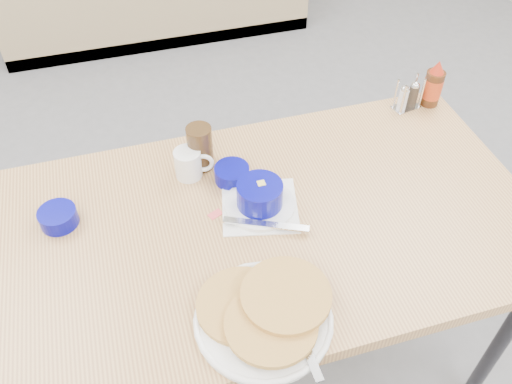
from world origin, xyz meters
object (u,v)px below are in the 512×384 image
object	(u,v)px
amber_tumbler	(200,147)
syrup_bottle	(433,86)
creamer_bowl	(58,217)
condiment_caddy	(408,98)
grits_setting	(260,198)
butter_bowl	(232,174)
dining_table	(274,234)
pancake_plate	(265,313)
coffee_mug	(189,163)

from	to	relation	value
amber_tumbler	syrup_bottle	bearing A→B (deg)	6.02
creamer_bowl	syrup_bottle	bearing A→B (deg)	9.39
condiment_caddy	syrup_bottle	size ratio (longest dim) A/B	0.68
grits_setting	butter_bowl	xyz separation A→B (m)	(-0.04, 0.12, -0.01)
butter_bowl	dining_table	bearing A→B (deg)	-68.82
condiment_caddy	syrup_bottle	world-z (taller)	syrup_bottle
butter_bowl	syrup_bottle	xyz separation A→B (m)	(0.71, 0.16, 0.05)
creamer_bowl	pancake_plate	bearing A→B (deg)	-44.67
pancake_plate	creamer_bowl	bearing A→B (deg)	135.33
creamer_bowl	syrup_bottle	world-z (taller)	syrup_bottle
condiment_caddy	coffee_mug	bearing A→B (deg)	177.27
grits_setting	butter_bowl	size ratio (longest dim) A/B	2.59
coffee_mug	grits_setting	size ratio (longest dim) A/B	0.43
grits_setting	butter_bowl	world-z (taller)	grits_setting
coffee_mug	butter_bowl	size ratio (longest dim) A/B	1.13
syrup_bottle	grits_setting	bearing A→B (deg)	-156.46
dining_table	syrup_bottle	bearing A→B (deg)	27.98
amber_tumbler	grits_setting	bearing A→B (deg)	-61.42
dining_table	creamer_bowl	distance (m)	0.56
dining_table	grits_setting	xyz separation A→B (m)	(-0.02, 0.05, 0.10)
pancake_plate	syrup_bottle	distance (m)	0.97
dining_table	condiment_caddy	xyz separation A→B (m)	(0.56, 0.34, 0.10)
coffee_mug	grits_setting	distance (m)	0.23
pancake_plate	condiment_caddy	world-z (taller)	condiment_caddy
pancake_plate	condiment_caddy	xyz separation A→B (m)	(0.67, 0.62, 0.02)
coffee_mug	grits_setting	bearing A→B (deg)	-49.22
dining_table	coffee_mug	world-z (taller)	coffee_mug
amber_tumbler	butter_bowl	bearing A→B (deg)	-50.15
grits_setting	butter_bowl	bearing A→B (deg)	109.39
butter_bowl	condiment_caddy	bearing A→B (deg)	14.76
dining_table	butter_bowl	distance (m)	0.21
creamer_bowl	butter_bowl	world-z (taller)	same
coffee_mug	syrup_bottle	distance (m)	0.82
condiment_caddy	pancake_plate	bearing A→B (deg)	-148.71
amber_tumbler	syrup_bottle	size ratio (longest dim) A/B	0.85
dining_table	butter_bowl	size ratio (longest dim) A/B	14.31
pancake_plate	syrup_bottle	world-z (taller)	syrup_bottle
dining_table	coffee_mug	size ratio (longest dim) A/B	12.69
butter_bowl	creamer_bowl	bearing A→B (deg)	-176.33
butter_bowl	grits_setting	bearing A→B (deg)	-70.61
pancake_plate	condiment_caddy	distance (m)	0.91
creamer_bowl	grits_setting	bearing A→B (deg)	-10.38
creamer_bowl	condiment_caddy	xyz separation A→B (m)	(1.10, 0.19, 0.02)
syrup_bottle	creamer_bowl	bearing A→B (deg)	-170.61
dining_table	amber_tumbler	world-z (taller)	amber_tumbler
pancake_plate	butter_bowl	xyz separation A→B (m)	(0.04, 0.45, -0.00)
dining_table	syrup_bottle	size ratio (longest dim) A/B	8.84
dining_table	butter_bowl	xyz separation A→B (m)	(-0.07, 0.18, 0.08)
dining_table	creamer_bowl	bearing A→B (deg)	164.94
condiment_caddy	syrup_bottle	distance (m)	0.09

